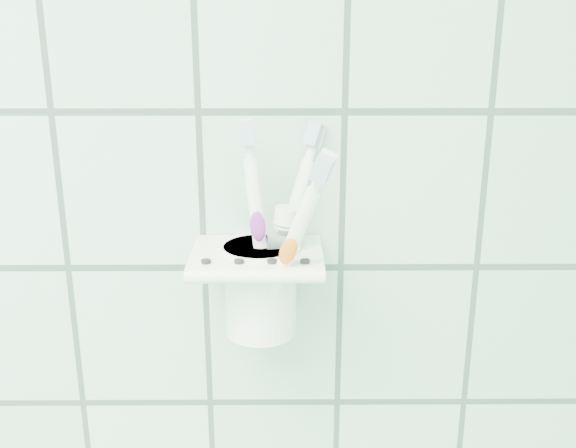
{
  "coord_description": "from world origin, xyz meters",
  "views": [
    {
      "loc": [
        0.67,
        0.56,
        1.5
      ],
      "look_at": [
        0.67,
        1.1,
        1.33
      ],
      "focal_mm": 40.0,
      "sensor_mm": 36.0,
      "label": 1
    }
  ],
  "objects_px": {
    "toothpaste_tube": "(275,258)",
    "cup": "(260,285)",
    "toothbrush_pink": "(268,228)",
    "holder_bracket": "(257,258)",
    "toothbrush_orange": "(256,226)",
    "toothbrush_blue": "(257,226)"
  },
  "relations": [
    {
      "from": "holder_bracket",
      "to": "cup",
      "type": "xyz_separation_m",
      "value": [
        0.0,
        0.0,
        -0.03
      ]
    },
    {
      "from": "holder_bracket",
      "to": "toothpaste_tube",
      "type": "bearing_deg",
      "value": 10.72
    },
    {
      "from": "toothpaste_tube",
      "to": "toothbrush_orange",
      "type": "bearing_deg",
      "value": -151.61
    },
    {
      "from": "toothpaste_tube",
      "to": "cup",
      "type": "bearing_deg",
      "value": 169.02
    },
    {
      "from": "cup",
      "to": "toothbrush_blue",
      "type": "bearing_deg",
      "value": -106.46
    },
    {
      "from": "holder_bracket",
      "to": "toothpaste_tube",
      "type": "relative_size",
      "value": 1.0
    },
    {
      "from": "holder_bracket",
      "to": "toothbrush_orange",
      "type": "xyz_separation_m",
      "value": [
        -0.0,
        -0.01,
        0.04
      ]
    },
    {
      "from": "toothbrush_blue",
      "to": "toothpaste_tube",
      "type": "xyz_separation_m",
      "value": [
        0.02,
        0.01,
        -0.04
      ]
    },
    {
      "from": "toothbrush_pink",
      "to": "toothbrush_orange",
      "type": "relative_size",
      "value": 0.99
    },
    {
      "from": "toothbrush_orange",
      "to": "toothpaste_tube",
      "type": "bearing_deg",
      "value": 52.24
    },
    {
      "from": "toothbrush_blue",
      "to": "toothpaste_tube",
      "type": "bearing_deg",
      "value": 54.53
    },
    {
      "from": "toothbrush_pink",
      "to": "toothbrush_orange",
      "type": "distance_m",
      "value": 0.01
    },
    {
      "from": "toothbrush_orange",
      "to": "toothbrush_pink",
      "type": "bearing_deg",
      "value": 36.82
    },
    {
      "from": "toothpaste_tube",
      "to": "toothbrush_pink",
      "type": "bearing_deg",
      "value": -131.51
    },
    {
      "from": "cup",
      "to": "toothbrush_orange",
      "type": "xyz_separation_m",
      "value": [
        -0.0,
        -0.01,
        0.07
      ]
    },
    {
      "from": "toothpaste_tube",
      "to": "toothbrush_blue",
      "type": "bearing_deg",
      "value": -163.0
    },
    {
      "from": "cup",
      "to": "toothbrush_blue",
      "type": "height_order",
      "value": "toothbrush_blue"
    },
    {
      "from": "toothbrush_orange",
      "to": "toothpaste_tube",
      "type": "height_order",
      "value": "toothbrush_orange"
    },
    {
      "from": "toothbrush_blue",
      "to": "toothbrush_orange",
      "type": "relative_size",
      "value": 1.0
    },
    {
      "from": "holder_bracket",
      "to": "toothbrush_orange",
      "type": "relative_size",
      "value": 0.6
    },
    {
      "from": "cup",
      "to": "toothpaste_tube",
      "type": "distance_m",
      "value": 0.03
    },
    {
      "from": "toothbrush_pink",
      "to": "holder_bracket",
      "type": "bearing_deg",
      "value": 154.74
    }
  ]
}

